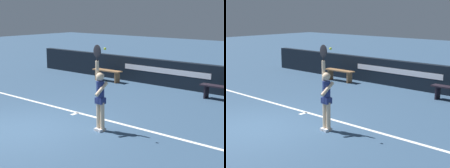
# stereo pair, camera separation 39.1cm
# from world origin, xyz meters

# --- Properties ---
(ground_plane) EXTENTS (60.00, 60.00, 0.00)m
(ground_plane) POSITION_xyz_m (0.00, 0.00, 0.00)
(ground_plane) COLOR #324D6B
(court_lines) EXTENTS (11.12, 5.48, 0.00)m
(court_lines) POSITION_xyz_m (0.00, -0.62, 0.00)
(court_lines) COLOR white
(court_lines) RESTS_ON ground
(back_wall) EXTENTS (15.27, 0.30, 1.09)m
(back_wall) POSITION_xyz_m (-0.00, 7.28, 0.55)
(back_wall) COLOR black
(back_wall) RESTS_ON ground
(tennis_player) EXTENTS (0.42, 0.44, 2.31)m
(tennis_player) POSITION_xyz_m (1.66, 1.23, 0.94)
(tennis_player) COLOR beige
(tennis_player) RESTS_ON ground
(tennis_ball) EXTENTS (0.07, 0.07, 0.07)m
(tennis_ball) POSITION_xyz_m (1.99, 1.07, 2.23)
(tennis_ball) COLOR #C5E435
(courtside_bench_near) EXTENTS (1.50, 0.38, 0.52)m
(courtside_bench_near) POSITION_xyz_m (-2.64, 6.47, 0.39)
(courtside_bench_near) COLOR #946841
(courtside_bench_near) RESTS_ON ground
(courtside_bench_far) EXTENTS (1.69, 0.36, 0.52)m
(courtside_bench_far) POSITION_xyz_m (2.83, 6.42, 0.40)
(courtside_bench_far) COLOR black
(courtside_bench_far) RESTS_ON ground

